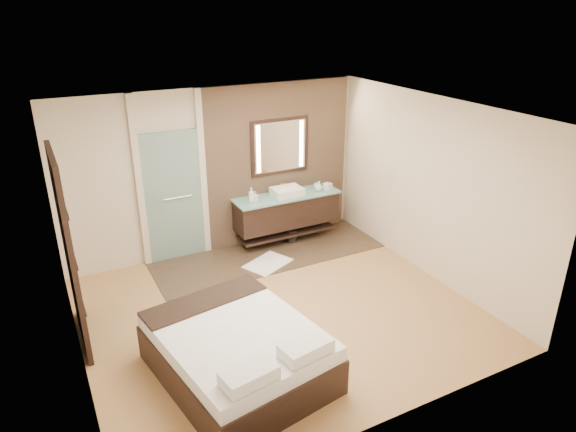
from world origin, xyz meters
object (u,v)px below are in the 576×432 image
vanity (286,210)px  bed (238,352)px  waste_bin (292,236)px  mirror_unit (280,146)px

vanity → bed: vanity is taller
vanity → waste_bin: (0.06, -0.07, -0.46)m
mirror_unit → waste_bin: mirror_unit is taller
mirror_unit → vanity: bearing=-90.0°
vanity → mirror_unit: mirror_unit is taller
waste_bin → bed: bearing=-127.6°
vanity → waste_bin: 0.47m
bed → waste_bin: (2.13, 2.77, -0.19)m
waste_bin → vanity: bearing=133.2°
vanity → waste_bin: size_ratio=7.86×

